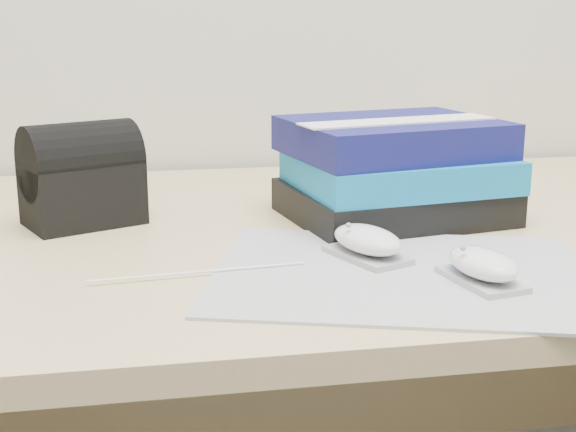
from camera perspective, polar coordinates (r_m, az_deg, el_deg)
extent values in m
cube|color=tan|center=(1.06, 2.86, -1.31)|extent=(1.60, 0.80, 0.03)
cube|color=tan|center=(1.54, -0.58, -10.66)|extent=(1.52, 0.03, 0.35)
cube|color=gray|center=(0.86, 7.99, -4.05)|extent=(0.47, 0.41, 0.00)
cube|color=#A7A7A9|center=(0.90, 5.65, -2.78)|extent=(0.09, 0.11, 0.01)
ellipsoid|color=white|center=(0.90, 5.67, -1.68)|extent=(0.09, 0.11, 0.03)
ellipsoid|color=#949496|center=(0.89, 4.33, -0.66)|extent=(0.01, 0.01, 0.01)
cube|color=#AAAAAC|center=(0.84, 13.61, -4.40)|extent=(0.07, 0.10, 0.01)
ellipsoid|color=white|center=(0.84, 13.68, -3.28)|extent=(0.07, 0.10, 0.03)
ellipsoid|color=#969799|center=(0.82, 12.34, -2.26)|extent=(0.01, 0.01, 0.01)
cylinder|color=white|center=(0.85, -6.39, -3.99)|extent=(0.23, 0.02, 0.00)
cube|color=black|center=(1.09, 7.49, 1.00)|extent=(0.31, 0.26, 0.04)
cube|color=#117FB9|center=(1.08, 7.89, 3.20)|extent=(0.29, 0.25, 0.04)
cube|color=navy|center=(1.07, 7.44, 5.58)|extent=(0.30, 0.26, 0.05)
cube|color=white|center=(1.05, 7.87, 6.70)|extent=(0.27, 0.11, 0.00)
cube|color=black|center=(1.08, -14.39, 1.55)|extent=(0.17, 0.15, 0.08)
cylinder|color=black|center=(1.07, -14.54, 3.92)|extent=(0.17, 0.15, 0.10)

